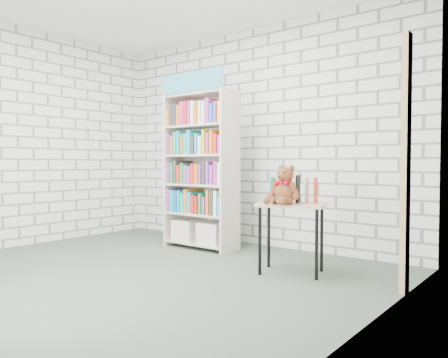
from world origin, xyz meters
The scene contains 7 objects.
ground centered at (0.00, 0.00, 0.00)m, with size 4.50×4.50×0.00m, color #3D483D.
room_shell centered at (0.00, 0.00, 1.78)m, with size 4.52×4.02×2.81m.
bookshelf centered at (-0.34, 1.36, 0.98)m, with size 0.96×0.37×2.16m.
display_table centered at (1.18, 0.95, 0.58)m, with size 0.73×0.61×0.68m.
table_books centered at (1.15, 1.05, 0.81)m, with size 0.48×0.32×0.26m.
teddy_bear centered at (1.16, 0.84, 0.82)m, with size 0.34×0.32×0.37m.
door_trim centered at (2.23, 0.95, 1.05)m, with size 0.05×0.12×2.10m, color tan.
Camera 1 is at (3.27, -2.71, 1.05)m, focal length 35.00 mm.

